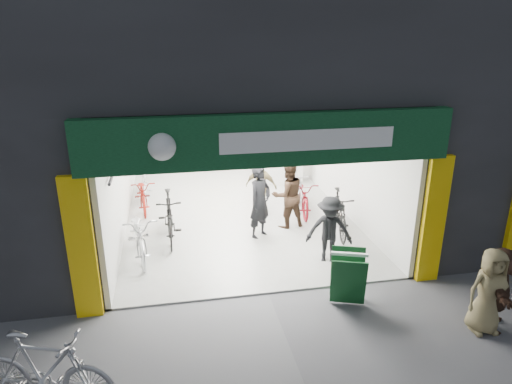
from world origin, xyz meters
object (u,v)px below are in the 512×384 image
object	(u,v)px
pedestrian_near	(489,291)
sandwich_board	(348,276)
bike_left_front	(140,235)
parked_bike	(45,371)
bike_right_front	(339,213)

from	to	relation	value
pedestrian_near	sandwich_board	size ratio (longest dim) A/B	1.55
bike_left_front	parked_bike	bearing A→B (deg)	-112.03
bike_left_front	bike_right_front	bearing A→B (deg)	-4.62
bike_left_front	bike_right_front	xyz separation A→B (m)	(4.73, 0.31, 0.01)
bike_right_front	sandwich_board	size ratio (longest dim) A/B	1.89
bike_left_front	bike_right_front	size ratio (longest dim) A/B	1.11
bike_right_front	parked_bike	xyz separation A→B (m)	(-5.74, -4.48, 0.03)
pedestrian_near	sandwich_board	world-z (taller)	pedestrian_near
bike_right_front	parked_bike	world-z (taller)	parked_bike
bike_right_front	pedestrian_near	size ratio (longest dim) A/B	1.22
bike_right_front	parked_bike	size ratio (longest dim) A/B	0.95
bike_right_front	sandwich_board	distance (m)	2.99
sandwich_board	pedestrian_near	bearing A→B (deg)	-13.87
bike_right_front	pedestrian_near	bearing A→B (deg)	-66.33
bike_left_front	pedestrian_near	world-z (taller)	pedestrian_near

